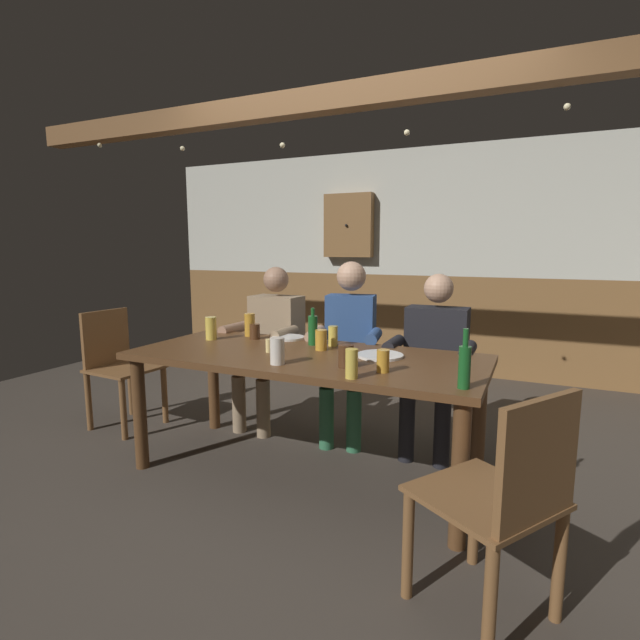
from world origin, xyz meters
TOP-DOWN VIEW (x-y plane):
  - ground_plane at (0.00, 0.00)m, footprint 7.39×7.39m
  - back_wall_upper at (0.00, 2.75)m, footprint 6.16×0.12m
  - back_wall_wainscot at (0.00, 2.75)m, footprint 6.16×0.12m
  - ceiling_beam at (0.00, 0.58)m, footprint 5.55×0.14m
  - dining_table at (0.00, -0.00)m, footprint 2.06×0.89m
  - person_0 at (-0.62, 0.66)m, footprint 0.53×0.55m
  - person_1 at (0.01, 0.66)m, footprint 0.52×0.55m
  - person_2 at (0.62, 0.67)m, footprint 0.54×0.49m
  - chair_empty_near_right at (-1.65, 0.11)m, footprint 0.47×0.47m
  - chair_empty_near_left at (1.15, -0.76)m, footprint 0.61×0.61m
  - table_candle at (-0.21, -0.06)m, footprint 0.04×0.04m
  - plate_0 at (0.42, 0.11)m, footprint 0.26×0.26m
  - plate_1 at (-0.31, 0.37)m, footprint 0.22×0.22m
  - bottle_0 at (-0.07, 0.25)m, footprint 0.06×0.06m
  - bottle_1 at (0.94, -0.32)m, footprint 0.05×0.05m
  - pint_glass_0 at (0.43, -0.38)m, footprint 0.06×0.06m
  - pint_glass_1 at (0.06, 0.28)m, footprint 0.06×0.06m
  - pint_glass_2 at (-0.61, 0.35)m, footprint 0.07×0.07m
  - pint_glass_3 at (0.33, -0.19)m, footprint 0.08×0.08m
  - pint_glass_4 at (-0.51, 0.26)m, footprint 0.07×0.07m
  - pint_glass_5 at (0.04, 0.13)m, footprint 0.07×0.07m
  - pint_glass_6 at (-0.03, -0.28)m, footprint 0.08×0.08m
  - pint_glass_7 at (-0.77, 0.12)m, footprint 0.07×0.07m
  - pint_glass_8 at (0.53, -0.20)m, footprint 0.06×0.06m
  - wall_dart_cabinet at (-0.76, 2.62)m, footprint 0.56×0.15m
  - string_lights at (-0.00, 0.53)m, footprint 4.35×0.04m

SIDE VIEW (x-z plane):
  - ground_plane at x=0.00m, z-range 0.00..0.00m
  - chair_empty_near_right at x=-1.65m, z-range 0.04..0.92m
  - chair_empty_near_left at x=1.15m, z-range 0.04..0.92m
  - back_wall_wainscot at x=0.00m, z-range 0.00..1.05m
  - dining_table at x=0.00m, z-range 0.28..1.01m
  - person_2 at x=0.62m, z-range 0.06..1.24m
  - person_0 at x=-0.62m, z-range 0.06..1.26m
  - person_1 at x=0.01m, z-range 0.05..1.31m
  - plate_0 at x=0.42m, z-range 0.74..0.75m
  - plate_1 at x=-0.31m, z-range 0.74..0.75m
  - table_candle at x=-0.21m, z-range 0.74..0.82m
  - pint_glass_4 at x=-0.51m, z-range 0.74..0.84m
  - pint_glass_8 at x=0.53m, z-range 0.74..0.85m
  - pint_glass_3 at x=0.33m, z-range 0.74..0.85m
  - pint_glass_5 at x=0.04m, z-range 0.74..0.86m
  - pint_glass_1 at x=0.06m, z-range 0.74..0.86m
  - pint_glass_0 at x=0.43m, z-range 0.74..0.88m
  - pint_glass_6 at x=-0.03m, z-range 0.74..0.88m
  - pint_glass_7 at x=-0.77m, z-range 0.74..0.89m
  - pint_glass_2 at x=-0.61m, z-range 0.74..0.89m
  - bottle_0 at x=-0.07m, z-range 0.71..0.95m
  - bottle_1 at x=0.94m, z-range 0.71..0.97m
  - wall_dart_cabinet at x=-0.76m, z-range 1.24..1.94m
  - back_wall_upper at x=0.00m, z-range 1.05..2.39m
  - string_lights at x=0.00m, z-range 2.01..2.20m
  - ceiling_beam at x=0.00m, z-range 2.23..2.39m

